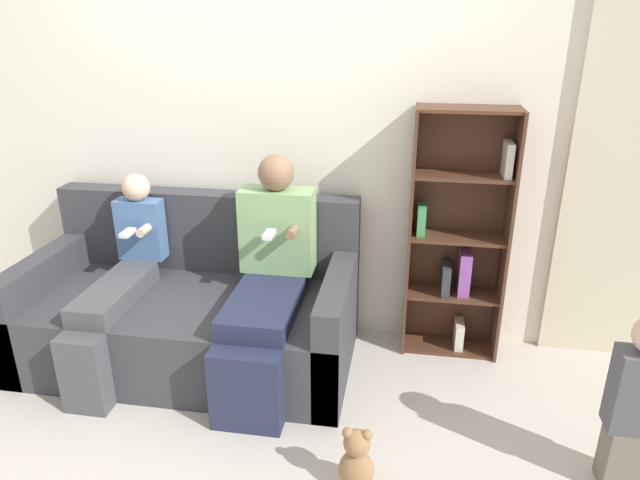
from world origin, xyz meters
name	(u,v)px	position (x,y,z in m)	size (l,w,h in m)	color
ground_plane	(230,424)	(0.00, 0.00, 0.00)	(14.00, 14.00, 0.00)	#BCB2A8
back_wall	(273,131)	(0.00, 1.08, 1.27)	(10.00, 0.06, 2.55)	silver
couch	(193,312)	(-0.40, 0.58, 0.29)	(1.87, 0.95, 0.92)	#38383D
adult_seated	(268,275)	(0.09, 0.48, 0.61)	(0.42, 0.90, 1.21)	#232842
child_seated	(117,283)	(-0.76, 0.43, 0.52)	(0.27, 0.91, 1.06)	#47474C
toddler_standing	(638,403)	(1.81, -0.09, 0.43)	(0.23, 0.17, 0.83)	#70665B
bookshelf	(457,239)	(1.11, 0.94, 0.71)	(0.56, 0.26, 1.46)	#4C2D1E
teddy_bear	(356,461)	(0.67, -0.30, 0.14)	(0.15, 0.13, 0.31)	#936B47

